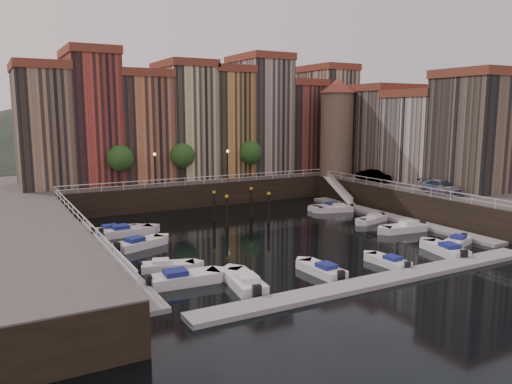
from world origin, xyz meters
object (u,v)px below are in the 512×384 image
mooring_pilings (240,207)px  car_a (375,175)px  boat_left_2 (140,244)px  gangway (339,189)px  corner_tower (337,126)px  boat_left_0 (183,279)px  car_c (441,188)px  boat_left_1 (167,266)px  car_b (374,177)px

mooring_pilings → car_a: size_ratio=1.14×
mooring_pilings → car_a: (20.98, 1.66, 2.14)m
boat_left_2 → gangway: bearing=-3.2°
boat_left_2 → car_a: bearing=-9.2°
corner_tower → boat_left_0: size_ratio=2.60×
corner_tower → car_c: size_ratio=2.64×
boat_left_1 → car_c: size_ratio=0.84×
corner_tower → mooring_pilings: corner_tower is taller
boat_left_0 → car_a: bearing=31.7°
boat_left_0 → car_b: bearing=31.3°
car_a → boat_left_0: bearing=-154.5°
boat_left_1 → car_a: car_a is taller
mooring_pilings → boat_left_2: bearing=-158.0°
boat_left_0 → car_b: size_ratio=1.17×
car_c → boat_left_1: bearing=-178.8°
gangway → boat_left_1: 34.36m
boat_left_2 → boat_left_0: bearing=-110.5°
gangway → car_b: bearing=-45.8°
boat_left_0 → boat_left_1: size_ratio=1.21×
car_a → car_b: size_ratio=1.02×
boat_left_0 → car_a: car_a is taller
boat_left_1 → boat_left_2: (-0.01, 7.47, 0.06)m
corner_tower → car_c: (0.18, -18.88, -6.44)m
car_a → car_b: 1.08m
mooring_pilings → boat_left_0: mooring_pilings is taller
car_a → car_b: (-0.82, -0.70, -0.04)m
corner_tower → car_a: bearing=-81.3°
car_a → corner_tower: bearing=96.3°
car_a → car_c: 11.88m
car_a → car_c: car_a is taller
gangway → car_b: 4.88m
car_b → car_c: 11.14m
mooring_pilings → car_b: (20.16, 0.96, 2.10)m
mooring_pilings → corner_tower: bearing=23.6°
gangway → mooring_pilings: size_ratio=1.58×
corner_tower → boat_left_0: 42.31m
gangway → car_c: (3.08, -14.38, 1.84)m
corner_tower → gangway: size_ratio=1.66×
car_a → car_b: bearing=-141.8°
corner_tower → car_b: corner_tower is taller
corner_tower → mooring_pilings: 23.35m
boat_left_2 → car_a: 34.73m
gangway → boat_left_2: size_ratio=1.63×
corner_tower → boat_left_1: (-32.78, -21.38, -9.86)m
mooring_pilings → car_b: size_ratio=1.16×
car_b → car_c: bearing=-104.2°
gangway → car_a: size_ratio=1.79×
gangway → boat_left_2: bearing=-162.5°
gangway → boat_left_0: 36.21m
corner_tower → gangway: bearing=-122.8°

